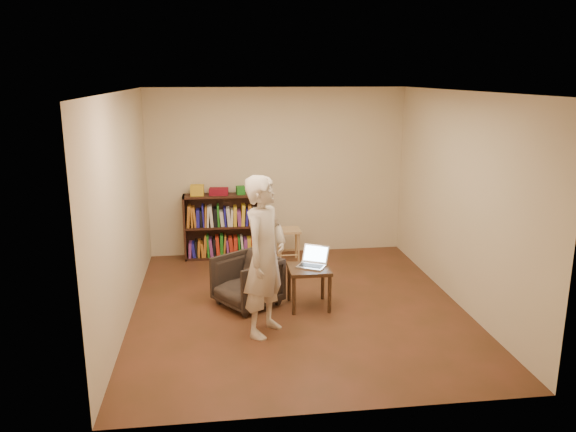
{
  "coord_description": "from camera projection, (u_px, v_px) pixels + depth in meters",
  "views": [
    {
      "loc": [
        -0.94,
        -6.37,
        2.78
      ],
      "look_at": [
        -0.07,
        0.35,
        1.07
      ],
      "focal_mm": 35.0,
      "sensor_mm": 36.0,
      "label": 1
    }
  ],
  "objects": [
    {
      "name": "wall_right",
      "position": [
        460.0,
        199.0,
        6.85
      ],
      "size": [
        0.0,
        4.5,
        4.5
      ],
      "primitive_type": "plane",
      "rotation": [
        1.57,
        0.0,
        -1.57
      ],
      "color": "beige",
      "rests_on": "floor"
    },
    {
      "name": "bookshelf",
      "position": [
        223.0,
        230.0,
        8.72
      ],
      "size": [
        1.2,
        0.3,
        1.0
      ],
      "color": "black",
      "rests_on": "floor"
    },
    {
      "name": "armchair",
      "position": [
        247.0,
        281.0,
        6.9
      ],
      "size": [
        0.95,
        0.94,
        0.63
      ],
      "primitive_type": "imported",
      "rotation": [
        0.0,
        0.0,
        -0.96
      ],
      "color": "#2D241E",
      "rests_on": "floor"
    },
    {
      "name": "box_white",
      "position": [
        254.0,
        191.0,
        8.63
      ],
      "size": [
        0.11,
        0.11,
        0.08
      ],
      "primitive_type": "cube",
      "rotation": [
        0.0,
        0.0,
        0.18
      ],
      "color": "silver",
      "rests_on": "bookshelf"
    },
    {
      "name": "box_green",
      "position": [
        241.0,
        190.0,
        8.59
      ],
      "size": [
        0.14,
        0.14,
        0.12
      ],
      "primitive_type": "cube",
      "rotation": [
        0.0,
        0.0,
        0.13
      ],
      "color": "#1F731E",
      "rests_on": "bookshelf"
    },
    {
      "name": "side_table",
      "position": [
        309.0,
        274.0,
        6.83
      ],
      "size": [
        0.5,
        0.5,
        0.51
      ],
      "color": "black",
      "rests_on": "floor"
    },
    {
      "name": "laptop",
      "position": [
        313.0,
        261.0,
        6.87
      ],
      "size": [
        0.45,
        0.45,
        0.22
      ],
      "rotation": [
        0.0,
        0.0,
        -0.5
      ],
      "color": "silver",
      "rests_on": "side_table"
    },
    {
      "name": "ceiling",
      "position": [
        299.0,
        91.0,
        6.28
      ],
      "size": [
        4.5,
        4.5,
        0.0
      ],
      "primitive_type": "plane",
      "color": "silver",
      "rests_on": "wall_back"
    },
    {
      "name": "box_yellow",
      "position": [
        197.0,
        190.0,
        8.49
      ],
      "size": [
        0.2,
        0.15,
        0.16
      ],
      "primitive_type": "cube",
      "rotation": [
        0.0,
        0.0,
        -0.04
      ],
      "color": "gold",
      "rests_on": "bookshelf"
    },
    {
      "name": "stool",
      "position": [
        288.0,
        235.0,
        8.51
      ],
      "size": [
        0.35,
        0.35,
        0.51
      ],
      "color": "tan",
      "rests_on": "floor"
    },
    {
      "name": "person",
      "position": [
        265.0,
        256.0,
        6.03
      ],
      "size": [
        0.71,
        0.77,
        1.77
      ],
      "primitive_type": "imported",
      "rotation": [
        0.0,
        0.0,
        0.97
      ],
      "color": "beige",
      "rests_on": "floor"
    },
    {
      "name": "wall_back",
      "position": [
        277.0,
        172.0,
        8.77
      ],
      "size": [
        4.0,
        0.0,
        4.0
      ],
      "primitive_type": "plane",
      "rotation": [
        1.57,
        0.0,
        0.0
      ],
      "color": "beige",
      "rests_on": "floor"
    },
    {
      "name": "floor",
      "position": [
        298.0,
        307.0,
        6.92
      ],
      "size": [
        4.5,
        4.5,
        0.0
      ],
      "primitive_type": "plane",
      "color": "#442B15",
      "rests_on": "ground"
    },
    {
      "name": "red_cloth",
      "position": [
        219.0,
        191.0,
        8.57
      ],
      "size": [
        0.3,
        0.23,
        0.1
      ],
      "primitive_type": "cube",
      "rotation": [
        0.0,
        0.0,
        -0.07
      ],
      "color": "maroon",
      "rests_on": "bookshelf"
    },
    {
      "name": "wall_left",
      "position": [
        124.0,
        209.0,
        6.35
      ],
      "size": [
        0.0,
        4.5,
        4.5
      ],
      "primitive_type": "plane",
      "rotation": [
        1.57,
        0.0,
        1.57
      ],
      "color": "beige",
      "rests_on": "floor"
    }
  ]
}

